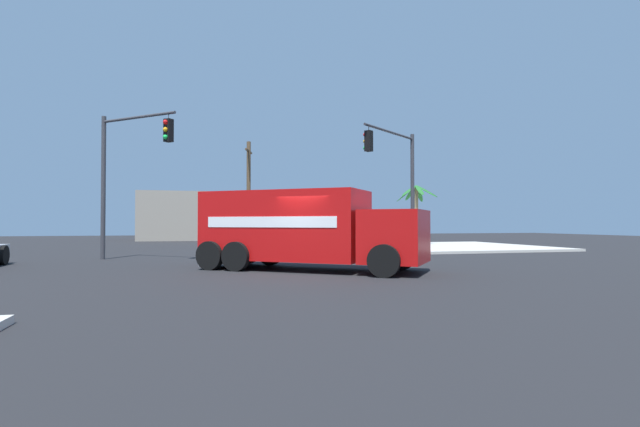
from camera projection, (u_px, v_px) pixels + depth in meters
ground_plane at (312, 271)px, 15.90m from camera, size 100.00×100.00×0.00m
sidewalk_corner_far at (448, 247)px, 30.91m from camera, size 11.11×11.11×0.14m
delivery_truck at (304, 229)px, 16.41m from camera, size 7.69×6.66×2.74m
traffic_light_primary at (124, 164)px, 20.66m from camera, size 3.31×2.92×6.44m
traffic_light_secondary at (399, 171)px, 23.85m from camera, size 3.93×3.09×6.21m
palm_tree_far at (417, 202)px, 33.31m from camera, size 3.16×3.17×4.19m
utility_pole at (249, 191)px, 34.60m from camera, size 0.76×2.14×7.60m
building_backdrop at (240, 216)px, 46.63m from camera, size 18.85×6.00×4.53m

